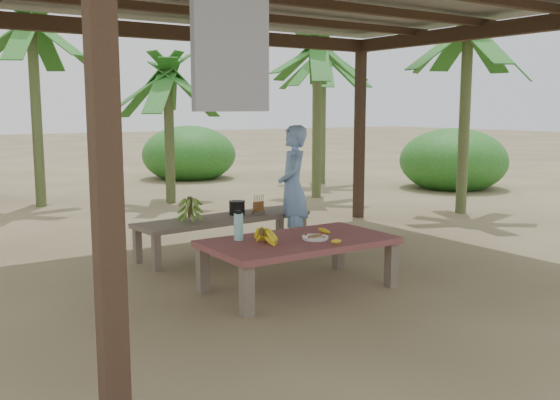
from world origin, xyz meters
TOP-DOWN VIEW (x-y plane):
  - ground at (0.00, 0.00)m, footprint 80.00×80.00m
  - pavilion at (-0.01, -0.01)m, footprint 6.60×5.60m
  - work_table at (-0.36, -0.49)m, footprint 1.81×1.02m
  - bench at (-0.23, 1.24)m, footprint 2.24×0.78m
  - ripe_banana_bunch at (-0.78, -0.50)m, footprint 0.30×0.26m
  - plate at (-0.25, -0.60)m, footprint 0.25×0.25m
  - loose_banana_front at (-0.20, -0.85)m, footprint 0.16×0.08m
  - loose_banana_side at (0.03, -0.38)m, footprint 0.07×0.16m
  - water_flask at (-0.87, -0.21)m, footprint 0.09×0.09m
  - green_banana_stalk at (-0.70, 1.20)m, footprint 0.29×0.29m
  - cooking_pot at (-0.02, 1.30)m, footprint 0.19×0.19m
  - skewer_rack at (0.24, 1.22)m, footprint 0.19×0.09m
  - woman at (0.60, 0.99)m, footprint 0.60×0.67m
  - banana_plant_ne at (3.59, 4.47)m, footprint 1.80×1.80m
  - banana_plant_n at (0.91, 5.42)m, footprint 1.80×1.80m
  - banana_plant_nw at (-1.21, 6.29)m, footprint 1.80×1.80m
  - banana_plant_e at (4.50, 1.65)m, footprint 1.80×1.80m
  - banana_plant_far at (5.07, 6.24)m, footprint 1.80×1.80m

SIDE VIEW (x-z plane):
  - ground at x=0.00m, z-range 0.00..0.00m
  - bench at x=-0.23m, z-range 0.17..0.62m
  - work_table at x=-0.36m, z-range 0.18..0.68m
  - plate at x=-0.25m, z-range 0.50..0.54m
  - loose_banana_front at x=-0.20m, z-range 0.50..0.54m
  - loose_banana_side at x=0.03m, z-range 0.50..0.54m
  - cooking_pot at x=-0.02m, z-range 0.45..0.61m
  - skewer_rack at x=0.24m, z-range 0.45..0.69m
  - ripe_banana_bunch at x=-0.78m, z-range 0.50..0.67m
  - green_banana_stalk at x=-0.70m, z-range 0.45..0.75m
  - water_flask at x=-0.87m, z-range 0.47..0.80m
  - woman at x=0.60m, z-range 0.00..1.54m
  - banana_plant_n at x=0.91m, z-range 0.84..3.46m
  - banana_plant_ne at x=3.59m, z-range 1.10..4.27m
  - banana_plant_far at x=5.07m, z-range 1.11..4.31m
  - pavilion at x=-0.01m, z-range 1.30..4.25m
  - banana_plant_e at x=4.50m, z-range 1.15..4.44m
  - banana_plant_nw at x=-1.21m, z-range 1.25..4.73m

